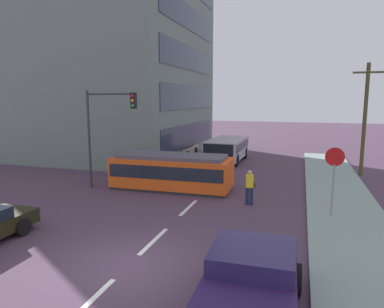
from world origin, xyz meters
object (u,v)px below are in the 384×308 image
object	(u,v)px
streetcar_tram	(172,171)
pedestrian_crossing	(250,185)
utility_pole_mid	(365,117)
parked_sedan_far	(182,149)
traffic_light_mast	(106,121)
city_bus	(227,148)
parked_sedan_mid	(144,162)
stop_sign	(334,168)
pickup_truck_parked	(250,288)

from	to	relation	value
streetcar_tram	pedestrian_crossing	world-z (taller)	streetcar_tram
streetcar_tram	utility_pole_mid	bearing A→B (deg)	33.66
parked_sedan_far	streetcar_tram	bearing A→B (deg)	-73.64
traffic_light_mast	streetcar_tram	bearing A→B (deg)	18.95
traffic_light_mast	utility_pole_mid	bearing A→B (deg)	30.51
city_bus	traffic_light_mast	distance (m)	11.83
traffic_light_mast	parked_sedan_mid	bearing A→B (deg)	92.45
traffic_light_mast	utility_pole_mid	xyz separation A→B (m)	(13.99, 8.24, 0.00)
streetcar_tram	parked_sedan_mid	size ratio (longest dim) A/B	1.57
city_bus	parked_sedan_mid	bearing A→B (deg)	-130.50
pedestrian_crossing	traffic_light_mast	distance (m)	8.41
stop_sign	pickup_truck_parked	bearing A→B (deg)	-106.41
parked_sedan_far	stop_sign	world-z (taller)	stop_sign
stop_sign	utility_pole_mid	world-z (taller)	utility_pole_mid
pickup_truck_parked	stop_sign	size ratio (longest dim) A/B	1.75
stop_sign	utility_pole_mid	distance (m)	10.31
pickup_truck_parked	parked_sedan_mid	xyz separation A→B (m)	(-9.36, 14.52, -0.17)
parked_sedan_far	utility_pole_mid	xyz separation A→B (m)	(13.88, -3.86, 3.17)
parked_sedan_mid	traffic_light_mast	size ratio (longest dim) A/B	0.78
streetcar_tram	pickup_truck_parked	world-z (taller)	streetcar_tram
pickup_truck_parked	parked_sedan_far	distance (m)	23.34
traffic_light_mast	parked_sedan_far	bearing A→B (deg)	89.49
streetcar_tram	stop_sign	xyz separation A→B (m)	(8.11, -2.77, 1.20)
parked_sedan_mid	utility_pole_mid	distance (m)	14.89
streetcar_tram	parked_sedan_far	world-z (taller)	streetcar_tram
city_bus	pedestrian_crossing	world-z (taller)	city_bus
streetcar_tram	utility_pole_mid	size ratio (longest dim) A/B	0.92
traffic_light_mast	utility_pole_mid	world-z (taller)	utility_pole_mid
pedestrian_crossing	stop_sign	world-z (taller)	stop_sign
pickup_truck_parked	parked_sedan_mid	bearing A→B (deg)	122.80
parked_sedan_far	traffic_light_mast	size ratio (longest dim) A/B	0.82
parked_sedan_mid	pedestrian_crossing	bearing A→B (deg)	-35.15
pedestrian_crossing	parked_sedan_mid	world-z (taller)	pedestrian_crossing
pedestrian_crossing	parked_sedan_mid	xyz separation A→B (m)	(-8.11, 5.71, -0.32)
pickup_truck_parked	utility_pole_mid	bearing A→B (deg)	74.66
pickup_truck_parked	parked_sedan_far	size ratio (longest dim) A/B	1.13
stop_sign	city_bus	bearing A→B (deg)	119.67
city_bus	parked_sedan_mid	world-z (taller)	city_bus
streetcar_tram	city_bus	xyz separation A→B (m)	(1.15, 9.46, 0.04)
streetcar_tram	pickup_truck_parked	distance (m)	12.06
city_bus	parked_sedan_far	xyz separation A→B (m)	(-4.37, 1.50, -0.41)
city_bus	stop_sign	size ratio (longest dim) A/B	2.00
streetcar_tram	city_bus	world-z (taller)	streetcar_tram
traffic_light_mast	pickup_truck_parked	bearing A→B (deg)	-45.87
streetcar_tram	traffic_light_mast	bearing A→B (deg)	-161.05
city_bus	traffic_light_mast	size ratio (longest dim) A/B	1.06
city_bus	pedestrian_crossing	distance (m)	11.71
city_bus	parked_sedan_mid	xyz separation A→B (m)	(-4.69, -5.49, -0.41)
parked_sedan_mid	utility_pole_mid	xyz separation A→B (m)	(14.20, 3.14, 3.17)
streetcar_tram	city_bus	distance (m)	9.53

